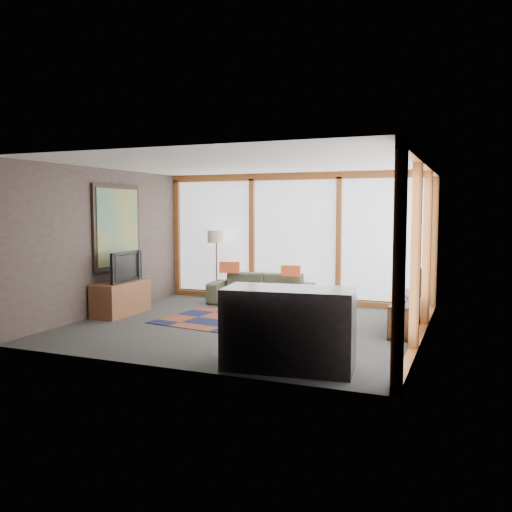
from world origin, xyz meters
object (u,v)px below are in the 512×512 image
at_px(floor_lamp, 217,265).
at_px(tv_console, 121,298).
at_px(television, 122,266).
at_px(sofa, 261,289).
at_px(coffee_table, 298,316).
at_px(bookshelf, 408,313).
at_px(bar_counter, 289,328).

bearing_deg(floor_lamp, tv_console, -114.06).
height_order(tv_console, television, television).
distance_m(sofa, television, 2.75).
xyz_separation_m(coffee_table, television, (-3.24, -0.16, 0.67)).
height_order(bookshelf, tv_console, tv_console).
bearing_deg(sofa, floor_lamp, 166.86).
height_order(television, bar_counter, television).
xyz_separation_m(sofa, bookshelf, (2.95, -1.15, -0.06)).
xyz_separation_m(bookshelf, television, (-4.87, -0.74, 0.62)).
xyz_separation_m(tv_console, bar_counter, (3.84, -2.01, 0.19)).
xyz_separation_m(floor_lamp, television, (-0.89, -2.00, 0.14)).
bearing_deg(tv_console, television, 60.27).
height_order(sofa, bookshelf, sofa).
distance_m(television, bar_counter, 4.35).
bearing_deg(coffee_table, sofa, 127.41).
bearing_deg(sofa, television, -142.24).
distance_m(floor_lamp, television, 2.19).
xyz_separation_m(television, bar_counter, (3.82, -2.03, -0.38)).
bearing_deg(bar_counter, coffee_table, 97.88).
bearing_deg(television, tv_console, 146.98).
relative_size(floor_lamp, bookshelf, 0.75).
height_order(coffee_table, tv_console, tv_console).
relative_size(sofa, coffee_table, 1.85).
xyz_separation_m(floor_lamp, bar_counter, (2.93, -4.03, -0.24)).
relative_size(sofa, floor_lamp, 1.42).
bearing_deg(television, coffee_table, -90.38).
height_order(coffee_table, bookshelf, bookshelf).
relative_size(tv_console, television, 1.24).
distance_m(floor_lamp, bookshelf, 4.21).
height_order(coffee_table, television, television).
distance_m(floor_lamp, bar_counter, 4.99).
distance_m(coffee_table, tv_console, 3.26).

